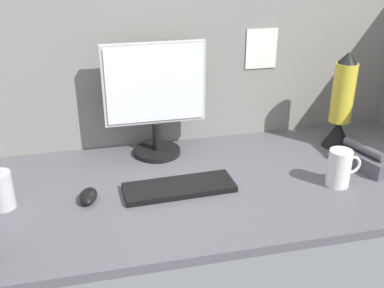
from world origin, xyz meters
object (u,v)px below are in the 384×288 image
(keyboard, at_px, (179,187))
(lava_lamp, at_px, (341,108))
(monitor, at_px, (155,96))
(mug_ceramic_white, at_px, (340,168))
(desk_phone, at_px, (373,158))
(mug_steel, at_px, (1,190))
(mouse, at_px, (88,196))

(keyboard, xyz_separation_m, lava_lamp, (0.69, 0.20, 0.15))
(monitor, bearing_deg, mug_ceramic_white, -34.63)
(lava_lamp, xyz_separation_m, desk_phone, (0.04, -0.19, -0.13))
(keyboard, bearing_deg, mug_steel, 175.49)
(mouse, height_order, mug_ceramic_white, mug_ceramic_white)
(mug_ceramic_white, xyz_separation_m, lava_lamp, (0.15, 0.29, 0.10))
(lava_lamp, bearing_deg, mug_steel, -171.85)
(desk_phone, bearing_deg, mug_steel, 179.54)
(mug_steel, distance_m, lava_lamp, 1.26)
(keyboard, distance_m, lava_lamp, 0.73)
(mouse, xyz_separation_m, lava_lamp, (0.99, 0.20, 0.14))
(monitor, relative_size, mouse, 4.50)
(monitor, distance_m, keyboard, 0.38)
(mouse, bearing_deg, monitor, 57.29)
(mouse, relative_size, mug_steel, 0.79)
(mug_steel, relative_size, desk_phone, 0.53)
(monitor, distance_m, mug_ceramic_white, 0.70)
(mug_ceramic_white, xyz_separation_m, desk_phone, (0.20, 0.10, -0.03))
(monitor, bearing_deg, mug_steel, -152.47)
(keyboard, xyz_separation_m, mug_ceramic_white, (0.53, -0.09, 0.06))
(keyboard, xyz_separation_m, desk_phone, (0.73, 0.01, 0.02))
(mouse, bearing_deg, mug_ceramic_white, 3.44)
(monitor, relative_size, keyboard, 1.17)
(mug_steel, bearing_deg, desk_phone, -0.46)
(mug_ceramic_white, relative_size, desk_phone, 0.56)
(mug_ceramic_white, bearing_deg, lava_lamp, 61.85)
(monitor, height_order, mug_ceramic_white, monitor)
(desk_phone, bearing_deg, lava_lamp, 102.32)
(mug_ceramic_white, height_order, desk_phone, mug_ceramic_white)
(lava_lamp, relative_size, desk_phone, 1.66)
(monitor, xyz_separation_m, keyboard, (0.03, -0.30, -0.23))
(keyboard, xyz_separation_m, mouse, (-0.30, 0.00, 0.01))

